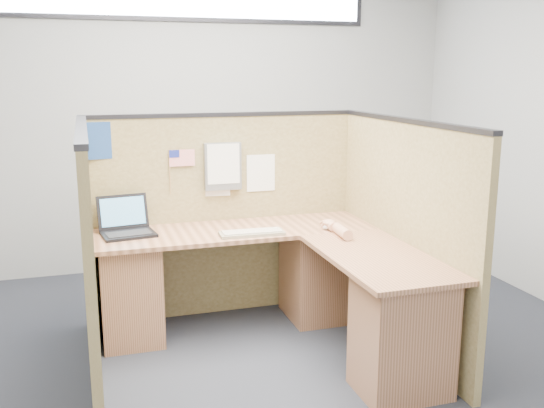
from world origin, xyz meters
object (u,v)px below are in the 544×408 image
object	(u,v)px
l_desk	(277,290)
laptop	(127,224)
mouse	(329,226)
keyboard	(252,233)

from	to	relation	value
l_desk	laptop	bearing A→B (deg)	151.62
l_desk	mouse	distance (m)	0.60
l_desk	keyboard	xyz separation A→B (m)	(-0.12, 0.20, 0.35)
keyboard	mouse	size ratio (longest dim) A/B	4.15
mouse	l_desk	bearing A→B (deg)	-156.70
keyboard	mouse	world-z (taller)	mouse
l_desk	laptop	world-z (taller)	laptop
l_desk	keyboard	bearing A→B (deg)	120.47
laptop	l_desk	bearing A→B (deg)	-36.44
laptop	mouse	xyz separation A→B (m)	(1.37, -0.31, -0.04)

